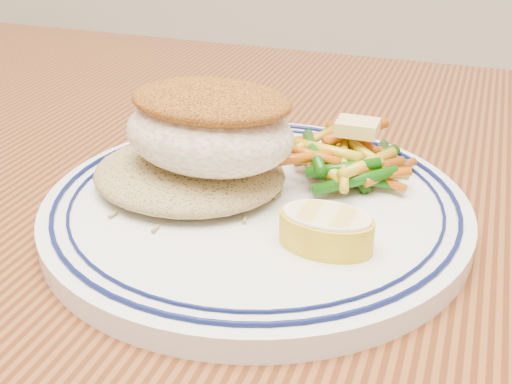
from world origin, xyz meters
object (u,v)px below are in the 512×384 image
(dining_table, at_px, (267,384))
(lemon_wedge, at_px, (326,228))
(rice_pilaf, at_px, (189,169))
(vegetable_pile, at_px, (347,157))
(fish_fillet, at_px, (209,125))
(plate, at_px, (256,207))

(dining_table, xyz_separation_m, lemon_wedge, (0.03, 0.00, 0.12))
(rice_pilaf, relative_size, vegetable_pile, 1.25)
(fish_fillet, distance_m, vegetable_pile, 0.10)
(dining_table, relative_size, vegetable_pile, 14.63)
(plate, relative_size, lemon_wedge, 4.89)
(rice_pilaf, bearing_deg, plate, -2.95)
(rice_pilaf, relative_size, lemon_wedge, 2.31)
(rice_pilaf, bearing_deg, dining_table, -32.23)
(plate, distance_m, lemon_wedge, 0.07)
(fish_fillet, height_order, lemon_wedge, fish_fillet)
(dining_table, bearing_deg, lemon_wedge, 2.86)
(lemon_wedge, bearing_deg, vegetable_pile, 95.55)
(fish_fillet, bearing_deg, dining_table, -38.14)
(plate, xyz_separation_m, lemon_wedge, (0.06, -0.04, 0.02))
(vegetable_pile, bearing_deg, fish_fillet, -145.98)
(rice_pilaf, bearing_deg, fish_fillet, -8.18)
(plate, bearing_deg, vegetable_pile, 48.29)
(vegetable_pile, height_order, lemon_wedge, vegetable_pile)
(dining_table, xyz_separation_m, plate, (-0.02, 0.04, 0.11))
(rice_pilaf, height_order, lemon_wedge, rice_pilaf)
(rice_pilaf, bearing_deg, vegetable_pile, 27.83)
(plate, xyz_separation_m, fish_fillet, (-0.03, 0.00, 0.05))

